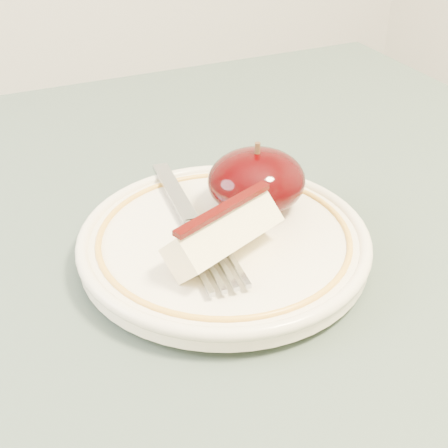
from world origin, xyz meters
name	(u,v)px	position (x,y,z in m)	size (l,w,h in m)	color
plate	(224,241)	(0.08, 0.07, 0.76)	(0.20, 0.20, 0.02)	#EFE4C8
apple_half	(256,181)	(0.11, 0.10, 0.79)	(0.07, 0.07, 0.05)	black
apple_wedge	(224,233)	(0.07, 0.05, 0.79)	(0.09, 0.06, 0.04)	#FBEBB8
fork	(192,223)	(0.06, 0.09, 0.77)	(0.03, 0.17, 0.00)	gray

